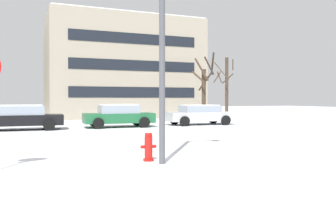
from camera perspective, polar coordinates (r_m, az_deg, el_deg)
ground_plane at (r=11.69m, az=-11.61°, el=-7.52°), size 120.00×120.00×0.00m
road_surface at (r=15.42m, az=-14.26°, el=-5.46°), size 80.00×9.63×0.00m
fire_hydrant at (r=9.96m, az=-3.14°, el=-6.50°), size 0.44×0.30×0.85m
street_lamp at (r=9.75m, az=0.38°, el=13.51°), size 1.54×0.36×6.40m
parked_car_black at (r=21.28m, az=-22.49°, el=-1.81°), size 4.53×2.15×1.40m
parked_car_green at (r=21.90m, az=-7.90°, el=-1.66°), size 4.28×2.13×1.40m
parked_car_silver at (r=23.83m, az=5.10°, el=-1.50°), size 4.57×2.16×1.33m
tree_far_left at (r=29.77m, az=9.30°, el=2.90°), size 1.92×2.17×5.14m
tree_far_mid at (r=29.05m, az=5.83°, el=2.74°), size 1.94×1.84×5.46m
building_far_right at (r=34.73m, az=-7.25°, el=5.79°), size 14.00×8.34×9.28m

